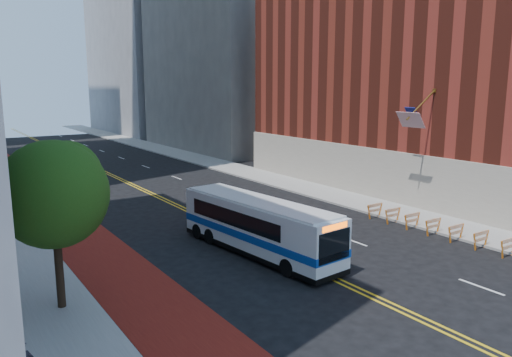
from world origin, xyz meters
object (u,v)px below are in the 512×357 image
Objects in this scene: transit_bus at (257,225)px; car_c at (31,169)px; car_b at (65,189)px; street_tree at (54,190)px; car_a at (42,213)px.

transit_bus is 2.38× the size of car_c.
transit_bus is 20.35m from car_b.
street_tree is at bearing -109.33° from car_b.
car_a is at bearing -119.86° from car_b.
street_tree reaches higher than car_c.
transit_bus is 32.19m from car_c.
street_tree is 10.91m from transit_bus.
transit_bus is at bearing -44.97° from car_a.
transit_bus reaches higher than car_c.
street_tree is 14.86m from car_a.
street_tree is 1.79× the size of car_a.
car_b is (-5.29, 19.63, -0.86)m from transit_bus.
car_c reaches higher than car_a.
car_b is 12.04m from car_c.
car_a is at bearing 82.15° from street_tree.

